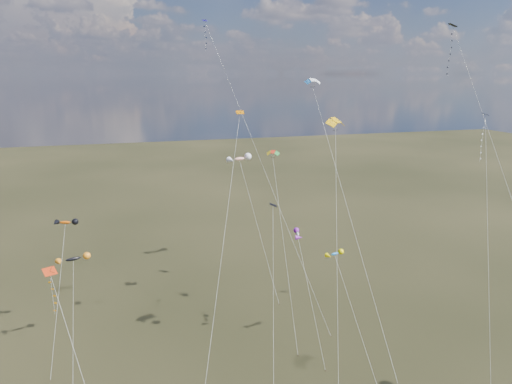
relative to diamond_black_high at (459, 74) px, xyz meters
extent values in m
cube|color=black|center=(0.11, 2.05, 5.27)|extent=(1.16, 1.19, 0.40)
cube|color=#100C4E|center=(-22.94, 29.38, 7.90)|extent=(0.79, 0.74, 0.33)
cylinder|color=silver|center=(-17.30, 17.02, -12.66)|extent=(11.30, 24.73, 41.14)
cube|color=#332316|center=(-11.66, 4.67, -33.16)|extent=(0.10, 0.10, 0.12)
cube|color=black|center=(-19.66, 5.17, -14.80)|extent=(1.02, 1.06, 0.36)
cylinder|color=silver|center=(-21.52, -0.94, -24.01)|extent=(3.74, 12.24, 18.43)
cube|color=red|center=(-43.52, 0.41, -18.16)|extent=(1.48, 1.44, 0.49)
cylinder|color=silver|center=(-40.97, -5.19, -25.69)|extent=(5.14, 11.23, 15.08)
cube|color=#10184A|center=(7.73, 3.93, -4.86)|extent=(0.87, 0.88, 0.23)
cylinder|color=silver|center=(3.16, -3.98, -19.04)|extent=(9.17, 15.83, 28.38)
cube|color=#CA6B01|center=(-22.70, 8.58, -4.29)|extent=(1.01, 0.95, 0.37)
cylinder|color=silver|center=(-27.44, -1.71, -18.76)|extent=(9.51, 20.61, 28.95)
cylinder|color=silver|center=(-16.54, -5.89, -19.01)|extent=(5.68, 15.39, 28.43)
cylinder|color=silver|center=(-12.48, -2.04, -16.97)|extent=(0.08, 26.88, 32.53)
cylinder|color=silver|center=(-16.07, 11.09, -22.20)|extent=(2.57, 18.44, 22.06)
cube|color=#332316|center=(-17.34, 1.88, -33.16)|extent=(0.10, 0.10, 0.12)
ellipsoid|color=black|center=(-42.83, 11.97, -21.67)|extent=(3.68, 1.97, 0.94)
cylinder|color=silver|center=(-42.94, 7.14, -27.45)|extent=(0.23, 9.68, 11.57)
ellipsoid|color=#D24F06|center=(-43.82, 15.97, -18.20)|extent=(2.95, 1.63, 0.92)
cylinder|color=silver|center=(-44.75, 10.54, -25.71)|extent=(1.88, 10.88, 15.04)
cube|color=#332316|center=(-45.68, 5.12, -33.16)|extent=(0.10, 0.10, 0.12)
ellipsoid|color=silver|center=(-16.09, 6.19, -19.08)|extent=(1.27, 2.49, 0.79)
cylinder|color=silver|center=(-15.71, 2.25, -26.15)|extent=(0.79, 7.92, 14.16)
cube|color=#332316|center=(-15.33, -1.70, -33.16)|extent=(0.10, 0.10, 0.12)
ellipsoid|color=#F24620|center=(-17.23, 31.20, -14.02)|extent=(4.06, 2.59, 1.51)
cylinder|color=silver|center=(-16.33, 22.93, -23.62)|extent=(1.82, 16.56, 19.22)
cube|color=#332316|center=(-15.43, 14.66, -33.16)|extent=(0.10, 0.10, 0.12)
ellipsoid|color=blue|center=(-11.96, 4.09, -21.37)|extent=(2.32, 1.38, 0.80)
cylinder|color=silver|center=(-11.51, -0.98, -27.29)|extent=(0.92, 10.17, 11.88)
camera|label=1|loc=(-35.61, -43.49, 0.02)|focal=32.00mm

